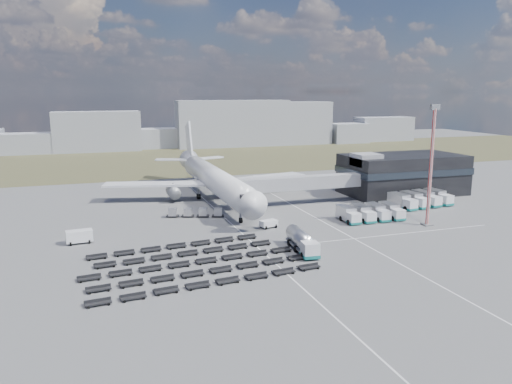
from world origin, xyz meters
name	(u,v)px	position (x,y,z in m)	size (l,w,h in m)	color
ground	(255,235)	(0.00, 0.00, 0.00)	(420.00, 420.00, 0.00)	#565659
grass_strip	(165,159)	(0.00, 110.00, 0.01)	(420.00, 90.00, 0.01)	#454329
lane_markings	(298,226)	(9.77, 3.00, 0.01)	(47.12, 110.00, 0.01)	silver
terminal	(402,173)	(47.77, 23.96, 5.25)	(30.40, 16.40, 11.00)	black
jet_bridge	(292,184)	(15.90, 20.42, 5.05)	(30.30, 3.80, 7.05)	#939399
airliner	(213,178)	(0.00, 32.38, 5.29)	(51.59, 64.53, 17.62)	white
skyline	(162,131)	(4.31, 147.88, 7.98)	(292.15, 25.94, 21.81)	#9598A3
fuel_tanker	(302,242)	(4.28, -11.62, 1.67)	(3.50, 10.50, 3.33)	white
pushback_tug	(268,224)	(4.00, 3.76, 0.74)	(3.29, 1.85, 1.48)	white
utility_van	(79,237)	(-30.47, 4.69, 1.17)	(4.39, 1.99, 2.34)	white
catering_truck	(259,183)	(15.01, 41.89, 1.51)	(4.08, 6.89, 2.96)	white
service_trucks_near	(370,213)	(25.84, 2.80, 1.50)	(12.52, 7.02, 2.76)	white
service_trucks_far	(421,199)	(43.45, 10.16, 1.62)	(14.27, 9.11, 2.98)	white
uld_row	(195,212)	(-7.67, 16.47, 1.00)	(12.00, 5.17, 1.67)	black
baggage_dollies	(193,263)	(-14.04, -12.54, 0.39)	(35.37, 22.99, 0.77)	black
floodlight_mast	(431,166)	(34.23, -4.40, 11.78)	(2.23, 1.82, 23.51)	red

